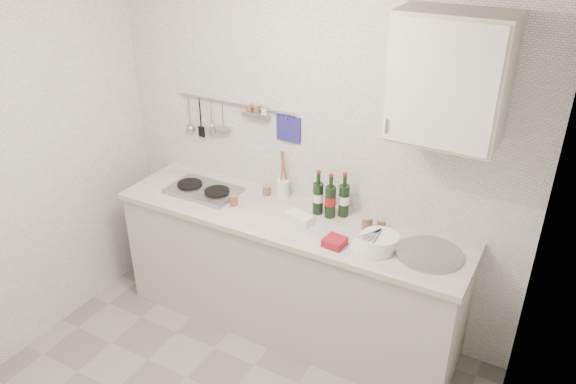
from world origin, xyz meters
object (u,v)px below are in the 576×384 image
(plate_stack_hob, at_px, (209,191))
(utensil_crock, at_px, (283,186))
(wine_bottles, at_px, (331,194))
(plate_stack_sink, at_px, (376,242))
(wall_cabinet, at_px, (449,79))

(plate_stack_hob, height_order, utensil_crock, utensil_crock)
(plate_stack_hob, xyz_separation_m, wine_bottles, (0.89, 0.13, 0.14))
(wine_bottles, xyz_separation_m, utensil_crock, (-0.40, 0.07, -0.07))
(plate_stack_sink, distance_m, wine_bottles, 0.49)
(wall_cabinet, xyz_separation_m, plate_stack_sink, (-0.25, -0.21, -0.98))
(plate_stack_hob, relative_size, wine_bottles, 0.74)
(plate_stack_sink, bearing_deg, wall_cabinet, 40.08)
(plate_stack_sink, relative_size, wine_bottles, 0.91)
(plate_stack_hob, relative_size, plate_stack_sink, 0.81)
(wall_cabinet, distance_m, plate_stack_hob, 1.86)
(plate_stack_hob, distance_m, utensil_crock, 0.54)
(wall_cabinet, distance_m, utensil_crock, 1.43)
(wine_bottles, height_order, utensil_crock, utensil_crock)
(wall_cabinet, bearing_deg, utensil_crock, 174.95)
(plate_stack_sink, bearing_deg, wine_bottles, 149.93)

